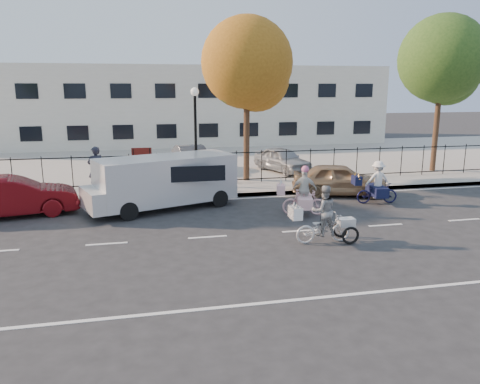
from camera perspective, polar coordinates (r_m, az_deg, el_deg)
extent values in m
plane|color=#333334|center=(14.48, -3.97, -5.52)|extent=(120.00, 120.00, 0.00)
cube|color=#A8A399|center=(19.29, -6.14, -0.66)|extent=(60.00, 0.10, 0.15)
cube|color=#A8A399|center=(20.31, -6.45, 0.02)|extent=(60.00, 2.20, 0.15)
cube|color=#A8A399|center=(29.03, -8.25, 3.83)|extent=(60.00, 15.60, 0.15)
cube|color=silver|center=(38.69, -9.47, 10.37)|extent=(34.00, 10.00, 6.00)
cylinder|color=black|center=(20.70, -5.41, 6.11)|extent=(0.12, 0.12, 4.00)
sphere|color=white|center=(20.56, -5.54, 12.07)|extent=(0.36, 0.36, 0.36)
cylinder|color=black|center=(20.72, -12.79, 2.78)|extent=(0.06, 0.06, 1.80)
cylinder|color=black|center=(20.72, -10.85, 2.87)|extent=(0.06, 0.06, 1.80)
cube|color=#59140F|center=(20.62, -11.90, 4.47)|extent=(0.85, 0.04, 0.60)
imported|color=silver|center=(14.07, 10.08, -4.38)|extent=(1.66, 0.59, 0.87)
imported|color=silver|center=(13.93, 10.17, -2.27)|extent=(0.74, 0.58, 1.52)
cube|color=white|center=(13.63, 6.77, -2.51)|extent=(0.29, 0.53, 0.35)
cone|color=white|center=(13.68, 6.64, -1.45)|extent=(0.14, 0.14, 0.17)
cone|color=white|center=(13.47, 6.95, -1.69)|extent=(0.14, 0.14, 0.17)
torus|color=black|center=(14.11, 13.32, -5.19)|extent=(0.54, 0.08, 0.54)
torus|color=black|center=(14.69, 12.19, -4.41)|extent=(0.54, 0.08, 0.54)
cube|color=white|center=(14.31, 12.80, -3.61)|extent=(0.49, 0.34, 0.24)
imported|color=#F6BBC3|center=(16.92, 7.83, -1.25)|extent=(1.62, 0.82, 0.94)
imported|color=silver|center=(16.81, 7.87, 0.32)|extent=(0.93, 0.57, 1.48)
cube|color=beige|center=(16.76, 5.00, 0.33)|extent=(0.40, 0.57, 0.34)
cone|color=silver|center=(16.69, 5.02, 1.33)|extent=(0.11, 0.11, 0.30)
cube|color=beige|center=(16.91, 7.83, -1.10)|extent=(0.81, 1.31, 0.38)
sphere|color=#D66596|center=(16.67, 7.95, 2.75)|extent=(0.26, 0.26, 0.26)
imported|color=#101038|center=(19.23, 16.35, -0.09)|extent=(1.68, 0.76, 0.85)
imported|color=white|center=(19.12, 16.44, 1.45)|extent=(1.02, 0.67, 1.49)
cube|color=black|center=(18.83, 14.03, 1.40)|extent=(0.35, 0.55, 0.34)
cone|color=gold|center=(18.95, 13.84, 2.06)|extent=(0.11, 0.22, 0.30)
cone|color=gold|center=(18.65, 14.29, 1.86)|extent=(0.11, 0.22, 0.30)
cube|color=black|center=(19.21, 16.36, 0.18)|extent=(0.67, 1.28, 0.38)
cube|color=silver|center=(17.77, -8.95, 1.58)|extent=(5.43, 3.47, 1.70)
cube|color=silver|center=(17.94, -17.80, -0.32)|extent=(1.05, 1.89, 0.75)
cylinder|color=black|center=(17.14, -14.69, -1.86)|extent=(0.70, 0.45, 0.66)
cylinder|color=black|center=(18.75, -14.49, -0.60)|extent=(0.70, 0.45, 0.66)
cylinder|color=black|center=(17.33, -2.77, -1.28)|extent=(0.70, 0.45, 0.66)
cylinder|color=black|center=(18.92, -3.60, -0.08)|extent=(0.70, 0.45, 0.66)
imported|color=#610B10|center=(18.39, -25.94, -0.52)|extent=(4.57, 2.36, 1.43)
imported|color=#A17E57|center=(20.25, 12.06, 1.51)|extent=(4.25, 2.59, 1.35)
imported|color=black|center=(20.79, -17.14, 2.72)|extent=(0.80, 0.65, 1.91)
imported|color=#4B4D52|center=(24.78, -5.89, 4.08)|extent=(1.94, 4.16, 1.32)
imported|color=#9CA0A3|center=(24.61, 5.20, 3.96)|extent=(2.62, 3.97, 1.26)
cylinder|color=#442D1D|center=(22.04, 0.80, 7.33)|extent=(0.28, 0.28, 4.88)
sphere|color=#9F6219|center=(21.97, 0.83, 15.50)|extent=(4.18, 4.18, 4.18)
sphere|color=#9F6219|center=(22.26, 2.00, 13.67)|extent=(3.07, 3.07, 3.07)
cylinder|color=#442D1D|center=(26.65, 22.82, 7.59)|extent=(0.28, 0.28, 5.15)
sphere|color=#385B1E|center=(26.61, 23.46, 14.69)|extent=(4.41, 4.41, 4.41)
sphere|color=#385B1E|center=(27.03, 23.96, 13.04)|extent=(3.24, 3.24, 3.24)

